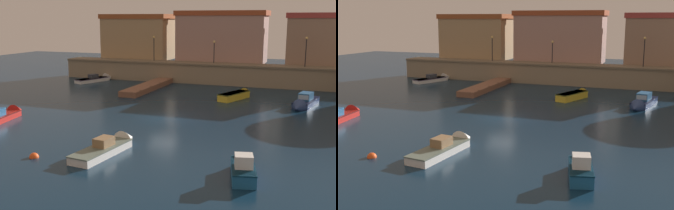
{
  "view_description": "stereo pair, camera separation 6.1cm",
  "coord_description": "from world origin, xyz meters",
  "views": [
    {
      "loc": [
        13.46,
        -34.53,
        8.97
      ],
      "look_at": [
        0.0,
        1.35,
        0.96
      ],
      "focal_mm": 44.89,
      "sensor_mm": 36.0,
      "label": 1
    },
    {
      "loc": [
        13.52,
        -34.5,
        8.97
      ],
      "look_at": [
        0.0,
        1.35,
        0.96
      ],
      "focal_mm": 44.89,
      "sensor_mm": 36.0,
      "label": 2
    }
  ],
  "objects": [
    {
      "name": "moored_boat_0",
      "position": [
        9.43,
        -11.49,
        0.51
      ],
      "size": [
        2.22,
        4.37,
        1.72
      ],
      "rotation": [
        0.0,
        0.0,
        1.81
      ],
      "color": "#195689",
      "rests_on": "ground"
    },
    {
      "name": "quay_wall",
      "position": [
        0.0,
        21.65,
        1.42
      ],
      "size": [
        46.69,
        3.41,
        2.81
      ],
      "color": "gray",
      "rests_on": "ground"
    },
    {
      "name": "moored_boat_1",
      "position": [
        0.12,
        -10.06,
        0.35
      ],
      "size": [
        2.28,
        6.64,
        1.63
      ],
      "rotation": [
        0.0,
        0.0,
        1.46
      ],
      "color": "white",
      "rests_on": "ground"
    },
    {
      "name": "quay_lamp_0",
      "position": [
        -9.77,
        21.65,
        5.18
      ],
      "size": [
        0.32,
        0.32,
        3.57
      ],
      "color": "black",
      "rests_on": "quay_wall"
    },
    {
      "name": "quay_lamp_1",
      "position": [
        -0.88,
        21.65,
        4.88
      ],
      "size": [
        0.32,
        0.32,
        3.06
      ],
      "color": "black",
      "rests_on": "quay_wall"
    },
    {
      "name": "mooring_buoy_0",
      "position": [
        -3.93,
        -13.12,
        0.0
      ],
      "size": [
        0.63,
        0.63,
        0.63
      ],
      "primitive_type": "sphere",
      "color": "#EA4C19",
      "rests_on": "ground"
    },
    {
      "name": "pier_dock",
      "position": [
        -7.43,
        13.94,
        0.33
      ],
      "size": [
        2.21,
        12.3,
        0.7
      ],
      "color": "brown",
      "rests_on": "ground"
    },
    {
      "name": "moored_boat_2",
      "position": [
        11.7,
        9.58,
        0.44
      ],
      "size": [
        2.8,
        6.66,
        1.82
      ],
      "rotation": [
        0.0,
        0.0,
        -1.77
      ],
      "color": "navy",
      "rests_on": "ground"
    },
    {
      "name": "moored_boat_6",
      "position": [
        -13.18,
        -5.6,
        0.39
      ],
      "size": [
        2.62,
        7.21,
        3.16
      ],
      "rotation": [
        0.0,
        0.0,
        1.73
      ],
      "color": "red",
      "rests_on": "ground"
    },
    {
      "name": "moored_boat_3",
      "position": [
        4.49,
        11.78,
        0.43
      ],
      "size": [
        3.34,
        5.85,
        1.27
      ],
      "rotation": [
        0.0,
        0.0,
        1.2
      ],
      "color": "gold",
      "rests_on": "ground"
    },
    {
      "name": "quay_lamp_2",
      "position": [
        11.07,
        21.65,
        5.29
      ],
      "size": [
        0.32,
        0.32,
        3.78
      ],
      "color": "black",
      "rests_on": "quay_wall"
    },
    {
      "name": "ground_plane",
      "position": [
        0.0,
        0.0,
        0.0
      ],
      "size": [
        120.55,
        120.55,
        0.0
      ],
      "primitive_type": "plane",
      "color": "#0C2338"
    },
    {
      "name": "moored_boat_4",
      "position": [
        -16.97,
        18.0,
        0.32
      ],
      "size": [
        3.61,
        6.63,
        1.55
      ],
      "rotation": [
        0.0,
        0.0,
        1.23
      ],
      "color": "white",
      "rests_on": "ground"
    },
    {
      "name": "old_town_backdrop",
      "position": [
        -0.69,
        25.98,
        6.15
      ],
      "size": [
        38.14,
        6.08,
        7.36
      ],
      "color": "tan",
      "rests_on": "ground"
    }
  ]
}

